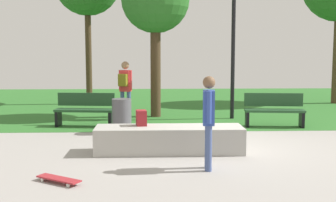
% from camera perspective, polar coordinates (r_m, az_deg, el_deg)
% --- Properties ---
extents(ground_plane, '(28.00, 28.00, 0.00)m').
position_cam_1_polar(ground_plane, '(9.93, 6.66, -5.59)').
color(ground_plane, '#9E9993').
extents(grass_lawn, '(26.60, 12.46, 0.01)m').
position_cam_1_polar(grass_lawn, '(17.55, 2.78, -0.20)').
color(grass_lawn, '#2D6B28').
rests_on(grass_lawn, ground_plane).
extents(concrete_ledge, '(3.02, 0.82, 0.53)m').
position_cam_1_polar(concrete_ledge, '(9.06, 0.15, -5.01)').
color(concrete_ledge, '#A8A59E').
rests_on(concrete_ledge, ground_plane).
extents(backpack_on_ledge, '(0.24, 0.31, 0.32)m').
position_cam_1_polar(backpack_on_ledge, '(9.13, -3.48, -2.20)').
color(backpack_on_ledge, maroon).
rests_on(backpack_on_ledge, concrete_ledge).
extents(skater_performing_trick, '(0.23, 0.43, 1.65)m').
position_cam_1_polar(skater_performing_trick, '(7.68, 5.29, -1.90)').
color(skater_performing_trick, '#3F5184').
rests_on(skater_performing_trick, ground_plane).
extents(skateboard_by_ledge, '(0.78, 0.61, 0.08)m').
position_cam_1_polar(skateboard_by_ledge, '(7.28, -14.00, -9.78)').
color(skateboard_by_ledge, '#A5262D').
rests_on(skateboard_by_ledge, ground_plane).
extents(park_bench_far_right, '(1.64, 0.64, 0.91)m').
position_cam_1_polar(park_bench_far_right, '(12.37, 13.60, -1.04)').
color(park_bench_far_right, '#1E4223').
rests_on(park_bench_far_right, ground_plane).
extents(park_bench_center_lawn, '(1.64, 0.65, 0.91)m').
position_cam_1_polar(park_bench_center_lawn, '(12.32, -10.71, -1.01)').
color(park_bench_center_lawn, '#1E4223').
rests_on(park_bench_center_lawn, ground_plane).
extents(tree_leaning_ash, '(2.11, 2.11, 4.71)m').
position_cam_1_polar(tree_leaning_ash, '(13.82, -1.65, 12.86)').
color(tree_leaning_ash, '#42301E').
rests_on(tree_leaning_ash, grass_lawn).
extents(lamp_post, '(0.28, 0.28, 3.97)m').
position_cam_1_polar(lamp_post, '(13.48, 8.46, 7.99)').
color(lamp_post, black).
rests_on(lamp_post, ground_plane).
extents(trash_bin, '(0.49, 0.49, 0.87)m').
position_cam_1_polar(trash_bin, '(11.15, -6.02, -1.95)').
color(trash_bin, '#4C4C51').
rests_on(trash_bin, ground_plane).
extents(pedestrian_with_backpack, '(0.41, 0.43, 1.75)m').
position_cam_1_polar(pedestrian_with_backpack, '(13.26, -5.59, 2.12)').
color(pedestrian_with_backpack, '#3F5184').
rests_on(pedestrian_with_backpack, ground_plane).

